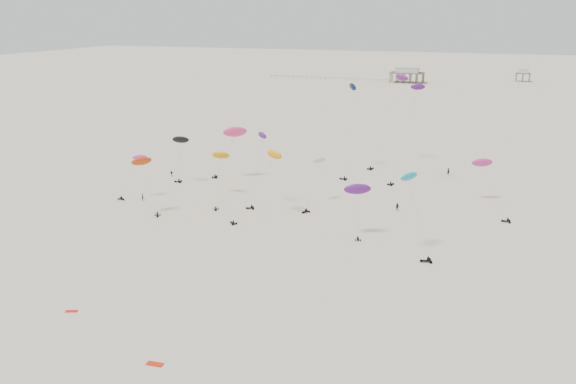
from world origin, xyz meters
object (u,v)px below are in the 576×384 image
at_px(pavilion_small, 523,76).
at_px(spectator_0, 143,200).
at_px(rig_7, 351,104).
at_px(pavilion_main, 407,76).
at_px(rig_3, 220,162).

distance_m(pavilion_small, spectator_0, 304.60).
bearing_deg(spectator_0, rig_7, -96.99).
height_order(pavilion_main, pavilion_small, pavilion_main).
height_order(rig_3, spectator_0, rig_3).
distance_m(pavilion_small, rig_3, 290.65).
relative_size(rig_3, rig_7, 0.58).
bearing_deg(pavilion_small, spectator_0, -108.69).
xyz_separation_m(pavilion_small, spectator_0, (-97.58, -288.52, -3.49)).
xyz_separation_m(pavilion_small, rig_3, (-81.71, -278.89, 4.77)).
relative_size(pavilion_small, rig_3, 0.59).
distance_m(rig_3, rig_7, 42.93).
distance_m(pavilion_main, rig_7, 215.36).
xyz_separation_m(rig_3, rig_7, (23.78, 34.32, 9.99)).
bearing_deg(spectator_0, pavilion_small, -73.62).
relative_size(rig_7, spectator_0, 13.01).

